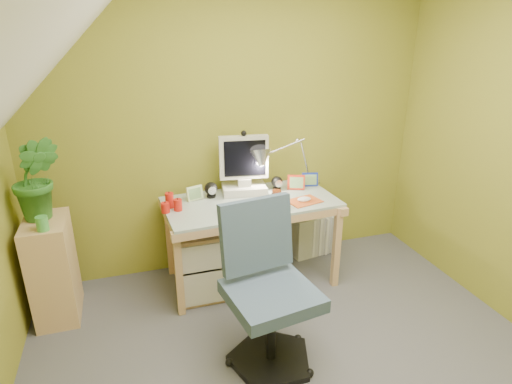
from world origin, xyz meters
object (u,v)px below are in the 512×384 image
object	(u,v)px
monitor	(244,160)
radiator	(312,235)
desk	(251,241)
side_ledge	(53,269)
desk_lamp	(298,151)
task_chair	(272,293)
potted_plant	(37,178)

from	to	relation	value
monitor	radiator	xyz separation A→B (m)	(0.64, 0.05, -0.78)
desk	side_ledge	size ratio (longest dim) A/B	1.75
desk	desk_lamp	xyz separation A→B (m)	(0.45, 0.18, 0.65)
radiator	desk_lamp	bearing A→B (deg)	-174.04
desk_lamp	side_ledge	size ratio (longest dim) A/B	0.82
desk	task_chair	world-z (taller)	task_chair
monitor	side_ledge	bearing A→B (deg)	-163.86
side_ledge	radiator	size ratio (longest dim) A/B	1.98
monitor	desk_lamp	distance (m)	0.45
desk	side_ledge	xyz separation A→B (m)	(-1.43, -0.03, 0.02)
desk	task_chair	bearing A→B (deg)	-102.69
side_ledge	potted_plant	distance (m)	0.65
desk	desk_lamp	world-z (taller)	desk_lamp
monitor	desk_lamp	bearing A→B (deg)	7.78
monitor	desk_lamp	size ratio (longest dim) A/B	0.90
desk	potted_plant	xyz separation A→B (m)	(-1.43, 0.02, 0.67)
potted_plant	side_ledge	bearing A→B (deg)	-90.00
potted_plant	task_chair	xyz separation A→B (m)	(1.28, -0.94, -0.51)
potted_plant	radiator	bearing A→B (deg)	5.79
side_ledge	desk	bearing A→B (deg)	1.21
desk_lamp	task_chair	world-z (taller)	desk_lamp
desk	radiator	bearing A→B (deg)	16.35
desk_lamp	side_ledge	xyz separation A→B (m)	(-1.88, -0.21, -0.62)
side_ledge	potted_plant	world-z (taller)	potted_plant
monitor	task_chair	bearing A→B (deg)	-90.09
desk_lamp	task_chair	bearing A→B (deg)	-128.01
potted_plant	radiator	world-z (taller)	potted_plant
desk	task_chair	size ratio (longest dim) A/B	1.29
desk_lamp	radiator	bearing A→B (deg)	5.12
monitor	desk_lamp	world-z (taller)	desk_lamp
monitor	radiator	size ratio (longest dim) A/B	1.45
side_ledge	potted_plant	xyz separation A→B (m)	(0.00, 0.05, 0.65)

